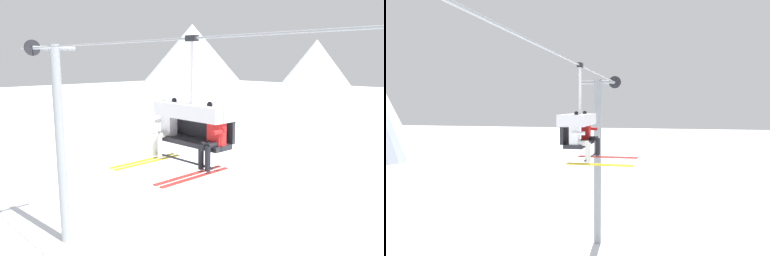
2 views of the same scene
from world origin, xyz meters
TOP-DOWN VIEW (x-y plane):
  - mountain_peak_west at (-37.82, 37.38)m, footprint 22.51×22.51m
  - mountain_peak_central at (-21.26, 47.53)m, footprint 15.56×15.56m
  - lift_tower_near at (-6.57, -0.02)m, footprint 0.36×1.88m
  - lift_cable at (1.19, -0.80)m, footprint 17.52×0.05m
  - chairlift_chair at (1.52, -0.73)m, footprint 1.84×0.74m
  - skier_white at (0.81, -0.94)m, footprint 0.48×1.70m
  - skier_red at (2.23, -0.94)m, footprint 0.48×1.70m

SIDE VIEW (x-z plane):
  - lift_tower_near at x=-6.57m, z-range 0.16..8.05m
  - mountain_peak_central at x=-21.26m, z-range 0.00..10.24m
  - skier_white at x=0.81m, z-range 5.06..6.40m
  - skier_red at x=2.23m, z-range 5.06..6.40m
  - chairlift_chair at x=1.52m, z-range 4.75..7.27m
  - mountain_peak_west at x=-37.82m, z-range 0.00..12.94m
  - lift_cable at x=1.19m, z-range 7.58..7.63m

